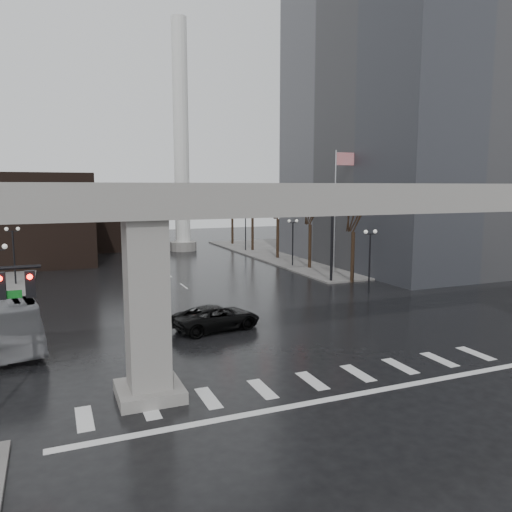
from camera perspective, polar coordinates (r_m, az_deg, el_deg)
name	(u,v)px	position (r m, az deg, el deg)	size (l,w,h in m)	color
ground	(302,373)	(23.78, 5.23, -13.18)	(160.00, 160.00, 0.00)	black
sidewalk_ne	(350,251)	(67.00, 10.71, 0.51)	(28.00, 36.00, 0.15)	slate
elevated_guideway	(328,224)	(22.87, 8.26, 3.65)	(48.00, 2.60, 8.70)	gray
office_tower	(421,72)	(60.90, 18.37, 19.33)	(22.00, 26.00, 42.00)	#5E5E63
building_far_left	(16,219)	(61.84, -25.77, 3.84)	(16.00, 14.00, 10.00)	black
building_far_mid	(116,220)	(72.26, -15.72, 4.01)	(10.00, 10.00, 8.00)	black
smokestack	(181,150)	(67.81, -8.54, 11.89)	(3.60, 3.60, 30.00)	white
signal_mast_arm	(294,219)	(43.11, 4.37, 4.28)	(12.12, 0.43, 8.00)	black
signal_left_pole	(1,309)	(20.71, -27.16, -5.46)	(2.30, 0.30, 6.00)	black
flagpole_assembly	(338,197)	(48.91, 9.34, 6.62)	(2.06, 0.12, 12.00)	silver
lamp_right_0	(370,250)	(41.54, 12.89, 0.70)	(1.22, 0.32, 5.11)	black
lamp_right_1	(293,235)	(53.51, 4.22, 2.45)	(1.22, 0.32, 5.11)	black
lamp_right_2	(246,225)	(66.28, -1.20, 3.53)	(1.22, 0.32, 5.11)	black
lamp_left_1	(13,246)	(48.00, -25.99, 1.05)	(1.22, 0.32, 5.11)	black
lamp_left_2	(22,232)	(61.92, -25.22, 2.46)	(1.22, 0.32, 5.11)	black
tree_right_0	(353,252)	(45.50, 11.01, 0.50)	(1.09, 1.58, 7.50)	black
tree_right_1	(310,242)	(52.30, 6.20, 1.62)	(1.09, 1.61, 7.67)	black
tree_right_2	(278,235)	(59.41, 2.51, 2.47)	(1.10, 1.63, 7.85)	black
tree_right_3	(253,229)	(66.71, -0.38, 3.13)	(1.11, 1.66, 8.02)	black
tree_right_4	(233,224)	(74.16, -2.70, 3.65)	(1.12, 1.69, 8.19)	black
pickup_truck	(217,317)	(30.35, -4.50, -7.01)	(2.46, 5.34, 1.48)	black
far_car	(155,284)	(41.69, -11.45, -3.18)	(1.51, 3.75, 1.28)	black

